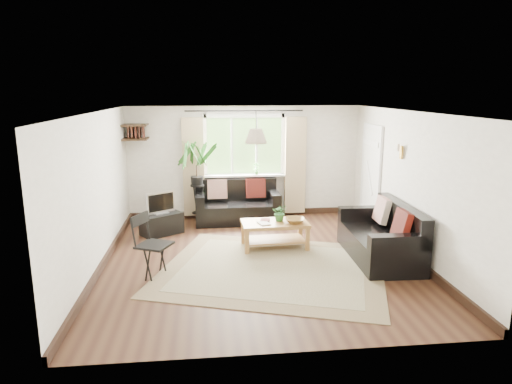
{
  "coord_description": "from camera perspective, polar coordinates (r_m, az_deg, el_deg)",
  "views": [
    {
      "loc": [
        -0.8,
        -7.04,
        2.73
      ],
      "look_at": [
        0.0,
        0.4,
        1.05
      ],
      "focal_mm": 32.0,
      "sensor_mm": 36.0,
      "label": 1
    }
  ],
  "objects": [
    {
      "name": "coffee_table",
      "position": [
        8.07,
        2.34,
        -5.36
      ],
      "size": [
        1.18,
        0.67,
        0.47
      ],
      "primitive_type": null,
      "rotation": [
        0.0,
        0.0,
        0.04
      ],
      "color": "brown",
      "rests_on": "floor"
    },
    {
      "name": "table_plant",
      "position": [
        8.03,
        3.03,
        -2.58
      ],
      "size": [
        0.31,
        0.28,
        0.3
      ],
      "primitive_type": "imported",
      "rotation": [
        0.0,
        0.0,
        -0.16
      ],
      "color": "#2A6327",
      "rests_on": "coffee_table"
    },
    {
      "name": "palm_stand",
      "position": [
        9.58,
        -7.38,
        1.27
      ],
      "size": [
        0.69,
        0.69,
        1.71
      ],
      "primitive_type": null,
      "rotation": [
        0.0,
        0.0,
        0.03
      ],
      "color": "black",
      "rests_on": "floor"
    },
    {
      "name": "floor",
      "position": [
        7.59,
        0.33,
        -8.42
      ],
      "size": [
        5.5,
        5.5,
        0.0
      ],
      "primitive_type": "plane",
      "color": "black",
      "rests_on": "ground"
    },
    {
      "name": "sofa_right",
      "position": [
        7.77,
        15.2,
        -5.01
      ],
      "size": [
        1.85,
        0.96,
        0.86
      ],
      "primitive_type": null,
      "rotation": [
        0.0,
        0.0,
        -1.59
      ],
      "color": "black",
      "rests_on": "floor"
    },
    {
      "name": "book_a",
      "position": [
        7.85,
        0.39,
        -3.99
      ],
      "size": [
        0.24,
        0.28,
        0.02
      ],
      "primitive_type": "imported",
      "rotation": [
        0.0,
        0.0,
        0.28
      ],
      "color": "white",
      "rests_on": "coffee_table"
    },
    {
      "name": "rug",
      "position": [
        7.21,
        2.08,
        -9.54
      ],
      "size": [
        4.08,
        3.77,
        0.02
      ],
      "primitive_type": "cube",
      "rotation": [
        0.0,
        0.0,
        -0.32
      ],
      "color": "#B7B08E",
      "rests_on": "floor"
    },
    {
      "name": "wall_sconce",
      "position": [
        8.08,
        17.54,
        5.03
      ],
      "size": [
        0.12,
        0.12,
        0.28
      ],
      "primitive_type": null,
      "color": "beige",
      "rests_on": "wall_right"
    },
    {
      "name": "ceiling",
      "position": [
        7.09,
        0.35,
        9.99
      ],
      "size": [
        5.5,
        5.5,
        0.0
      ],
      "primitive_type": "plane",
      "rotation": [
        3.14,
        0.0,
        0.0
      ],
      "color": "white",
      "rests_on": "floor"
    },
    {
      "name": "wall_back",
      "position": [
        9.94,
        -1.46,
        3.8
      ],
      "size": [
        5.0,
        0.02,
        2.4
      ],
      "primitive_type": "cube",
      "color": "beige",
      "rests_on": "floor"
    },
    {
      "name": "wall_front",
      "position": [
        4.62,
        4.23,
        -6.71
      ],
      "size": [
        5.0,
        0.02,
        2.4
      ],
      "primitive_type": "cube",
      "color": "beige",
      "rests_on": "floor"
    },
    {
      "name": "sill_plant",
      "position": [
        9.87,
        0.05,
        2.94
      ],
      "size": [
        0.14,
        0.1,
        0.27
      ],
      "primitive_type": "imported",
      "color": "#2D6023",
      "rests_on": "window"
    },
    {
      "name": "window",
      "position": [
        9.85,
        -1.45,
        5.77
      ],
      "size": [
        2.5,
        0.16,
        2.16
      ],
      "primitive_type": null,
      "color": "white",
      "rests_on": "wall_back"
    },
    {
      "name": "pendant_lamp",
      "position": [
        7.51,
        0.0,
        7.46
      ],
      "size": [
        0.36,
        0.36,
        0.54
      ],
      "primitive_type": null,
      "color": "beige",
      "rests_on": "ceiling"
    },
    {
      "name": "book_b",
      "position": [
        8.08,
        0.58,
        -3.5
      ],
      "size": [
        0.21,
        0.25,
        0.02
      ],
      "primitive_type": "imported",
      "rotation": [
        0.0,
        0.0,
        -0.25
      ],
      "color": "#582823",
      "rests_on": "coffee_table"
    },
    {
      "name": "tv",
      "position": [
        8.9,
        -11.84,
        -1.27
      ],
      "size": [
        0.59,
        0.49,
        0.45
      ],
      "primitive_type": null,
      "rotation": [
        0.0,
        0.0,
        0.59
      ],
      "color": "#A5A5AA",
      "rests_on": "tv_stand"
    },
    {
      "name": "folding_chair",
      "position": [
        6.95,
        -12.58,
        -6.62
      ],
      "size": [
        0.65,
        0.65,
        0.95
      ],
      "primitive_type": null,
      "rotation": [
        0.0,
        0.0,
        1.13
      ],
      "color": "black",
      "rests_on": "floor"
    },
    {
      "name": "wall_right",
      "position": [
        7.93,
        18.61,
        0.85
      ],
      "size": [
        0.02,
        5.5,
        2.4
      ],
      "primitive_type": "cube",
      "color": "beige",
      "rests_on": "floor"
    },
    {
      "name": "wall_left",
      "position": [
        7.4,
        -19.27,
        0.0
      ],
      "size": [
        0.02,
        5.5,
        2.4
      ],
      "primitive_type": "cube",
      "color": "beige",
      "rests_on": "floor"
    },
    {
      "name": "corner_shelf",
      "position": [
        9.68,
        -14.85,
        7.26
      ],
      "size": [
        0.5,
        0.5,
        0.34
      ],
      "primitive_type": null,
      "color": "black",
      "rests_on": "wall_back"
    },
    {
      "name": "sofa_back",
      "position": [
        9.6,
        -2.34,
        -1.34
      ],
      "size": [
        1.75,
        0.89,
        0.82
      ],
      "primitive_type": null,
      "rotation": [
        0.0,
        0.0,
        0.01
      ],
      "color": "black",
      "rests_on": "floor"
    },
    {
      "name": "tv_stand",
      "position": [
        9.01,
        -11.72,
        -3.91
      ],
      "size": [
        0.87,
        0.78,
        0.41
      ],
      "primitive_type": "cube",
      "rotation": [
        0.0,
        0.0,
        0.59
      ],
      "color": "black",
      "rests_on": "floor"
    },
    {
      "name": "bowl",
      "position": [
        7.96,
        4.88,
        -3.56
      ],
      "size": [
        0.39,
        0.39,
        0.08
      ],
      "primitive_type": "imported",
      "rotation": [
        0.0,
        0.0,
        -0.14
      ],
      "color": "olive",
      "rests_on": "coffee_table"
    },
    {
      "name": "door",
      "position": [
        9.49,
        14.13,
        1.77
      ],
      "size": [
        0.06,
        0.96,
        2.06
      ],
      "primitive_type": "cube",
      "color": "silver",
      "rests_on": "wall_right"
    }
  ]
}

